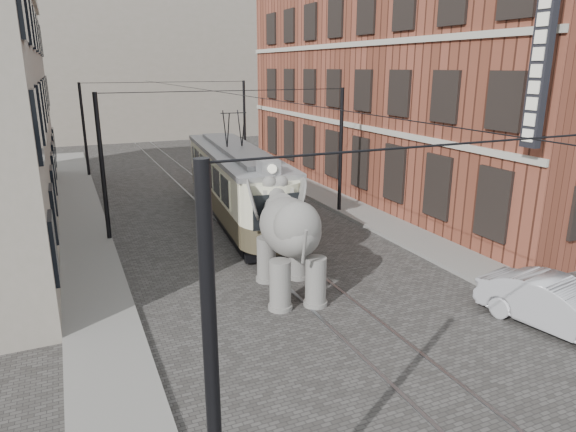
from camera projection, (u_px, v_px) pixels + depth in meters
name	position (u px, v px, depth m)	size (l,w,h in m)	color
ground	(293.00, 271.00, 17.92)	(120.00, 120.00, 0.00)	#44413F
tram_rails	(293.00, 271.00, 17.92)	(1.54, 80.00, 0.02)	slate
sidewalk_right	(431.00, 246.00, 20.22)	(2.00, 60.00, 0.15)	slate
sidewalk_left	(98.00, 302.00, 15.38)	(2.00, 60.00, 0.15)	slate
brick_building	(407.00, 84.00, 28.40)	(8.00, 26.00, 12.00)	brown
distant_block	(129.00, 66.00, 51.07)	(28.00, 10.00, 14.00)	gray
catenary	(240.00, 164.00, 21.39)	(11.00, 30.20, 6.00)	black
tram	(235.00, 166.00, 23.65)	(2.58, 12.51, 4.97)	beige
elephant	(290.00, 242.00, 15.80)	(3.05, 5.53, 3.39)	slate
parked_car	(558.00, 306.00, 13.77)	(1.50, 4.25, 1.40)	#A4A4A8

